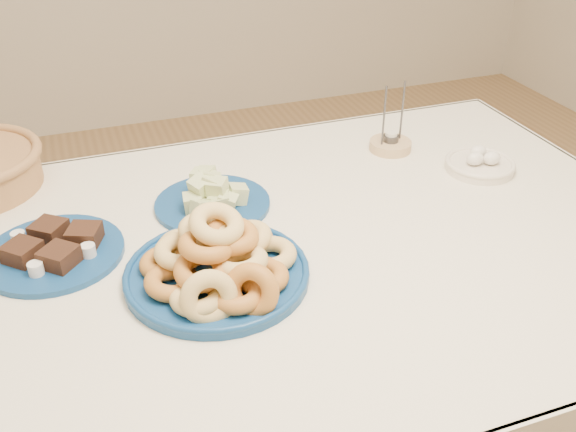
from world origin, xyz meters
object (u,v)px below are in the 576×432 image
Objects in this scene: dining_table at (280,286)px; donut_platter at (217,263)px; melon_plate at (212,198)px; brownie_plate at (54,250)px; candle_holder at (390,144)px; egg_bowl at (480,164)px.

dining_table is 0.22m from donut_platter.
donut_platter reaches higher than melon_plate.
donut_platter reaches higher than brownie_plate.
brownie_plate reaches higher than dining_table.
dining_table is 9.32× the size of candle_holder.
donut_platter is at bearing -102.04° from melon_plate.
donut_platter is 0.76m from egg_bowl.
donut_platter is 2.28× the size of candle_holder.
dining_table is 4.66× the size of brownie_plate.
donut_platter is at bearing -33.26° from brownie_plate.
donut_platter is (-0.15, -0.07, 0.15)m from dining_table.
melon_plate is at bearing 176.04° from egg_bowl.
dining_table is 0.47m from brownie_plate.
candle_holder reaches higher than brownie_plate.
candle_holder is (0.57, 0.39, -0.02)m from donut_platter.
melon_plate is 0.35m from brownie_plate.
candle_holder reaches higher than egg_bowl.
melon_plate is 0.53m from candle_holder.
candle_holder is (0.52, 0.13, -0.01)m from melon_plate.
candle_holder reaches higher than dining_table.
melon_plate is 1.82× the size of egg_bowl.
dining_table is 5.17× the size of melon_plate.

